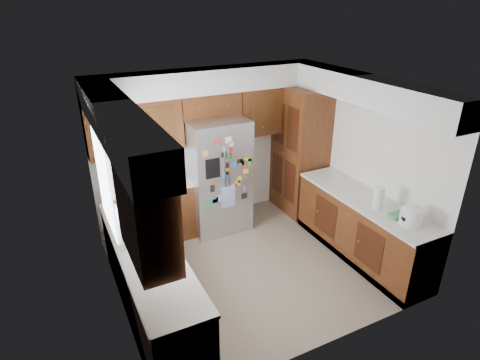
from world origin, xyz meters
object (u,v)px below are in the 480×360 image
fridge (217,175)px  paper_towel (379,198)px  rice_cooker (412,215)px  pantry (300,151)px

fridge → paper_towel: (1.44, -1.94, 0.17)m
rice_cooker → fridge: bearing=121.6°
pantry → paper_towel: bearing=-91.7°
pantry → paper_towel: (-0.06, -1.88, -0.01)m
fridge → rice_cooker: size_ratio=6.21×
pantry → rice_cooker: size_ratio=7.42×
pantry → paper_towel: 1.88m
fridge → rice_cooker: (1.50, -2.43, 0.15)m
rice_cooker → paper_towel: (-0.06, 0.50, 0.02)m
fridge → rice_cooker: fridge is taller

